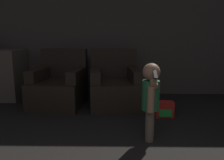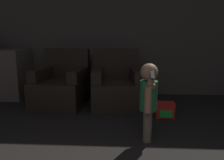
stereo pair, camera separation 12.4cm
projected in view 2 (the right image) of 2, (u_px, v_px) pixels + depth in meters
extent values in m
cube|color=#51493F|center=(117.00, 30.00, 4.37)|extent=(8.40, 0.05, 2.60)
cube|color=black|center=(61.00, 93.00, 3.78)|extent=(0.91, 0.98, 0.44)
cube|color=black|center=(67.00, 63.00, 4.05)|extent=(0.84, 0.24, 0.52)
cube|color=black|center=(42.00, 74.00, 3.77)|extent=(0.23, 0.75, 0.20)
cube|color=black|center=(79.00, 75.00, 3.67)|extent=(0.23, 0.75, 0.20)
cube|color=black|center=(117.00, 93.00, 3.73)|extent=(0.91, 0.97, 0.44)
cube|color=black|center=(116.00, 63.00, 4.00)|extent=(0.84, 0.24, 0.52)
cube|color=black|center=(97.00, 75.00, 3.65)|extent=(0.23, 0.75, 0.20)
cube|color=black|center=(136.00, 75.00, 3.68)|extent=(0.23, 0.75, 0.20)
cylinder|color=brown|center=(148.00, 123.00, 2.53)|extent=(0.10, 0.10, 0.35)
cylinder|color=brown|center=(147.00, 127.00, 2.43)|extent=(0.10, 0.10, 0.35)
cylinder|color=#236638|center=(148.00, 96.00, 2.42)|extent=(0.19, 0.19, 0.33)
sphere|color=#A37556|center=(149.00, 72.00, 2.37)|extent=(0.19, 0.19, 0.19)
cylinder|color=#A37556|center=(148.00, 100.00, 2.30)|extent=(0.08, 0.08, 0.28)
cylinder|color=#A37556|center=(151.00, 78.00, 2.37)|extent=(0.08, 0.28, 0.21)
cube|color=black|center=(152.00, 74.00, 2.24)|extent=(0.04, 0.16, 0.10)
cube|color=red|center=(165.00, 110.00, 3.18)|extent=(0.26, 0.14, 0.24)
cube|color=green|center=(166.00, 114.00, 3.11)|extent=(0.18, 0.02, 0.10)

